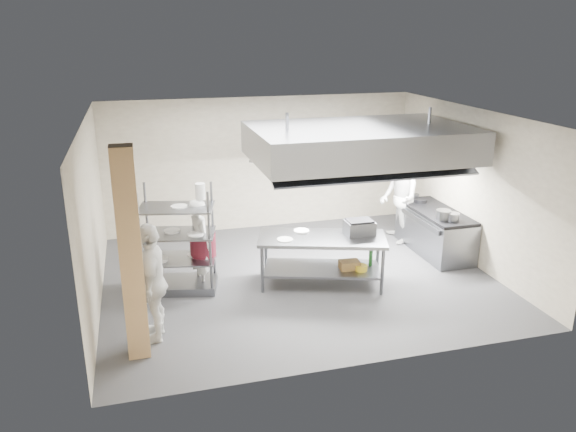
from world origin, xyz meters
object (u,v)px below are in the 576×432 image
object	(u,v)px
chef_head	(201,243)
chef_line	(399,199)
cooking_range	(435,232)
griddle	(359,228)
stockpot	(443,215)
pass_rack	(178,239)
chef_plating	(153,282)
island	(322,261)

from	to	relation	value
chef_head	chef_line	xyz separation A→B (m)	(4.35, 1.12, 0.15)
cooking_range	griddle	xyz separation A→B (m)	(-2.07, -0.93, 0.61)
stockpot	chef_head	bearing A→B (deg)	177.25
cooking_range	stockpot	world-z (taller)	stockpot
chef_head	stockpot	distance (m)	4.65
chef_head	griddle	world-z (taller)	chef_head
chef_line	griddle	size ratio (longest dim) A/B	3.86
chef_line	pass_rack	bearing A→B (deg)	-67.03
stockpot	chef_plating	bearing A→B (deg)	-165.73
chef_head	griddle	xyz separation A→B (m)	(2.77, -0.56, 0.22)
island	pass_rack	size ratio (longest dim) A/B	1.19
chef_line	griddle	xyz separation A→B (m)	(-1.59, -1.68, 0.07)
chef_head	stockpot	size ratio (longest dim) A/B	5.72
chef_head	griddle	bearing A→B (deg)	-116.28
pass_rack	cooking_range	xyz separation A→B (m)	(5.22, 0.42, -0.52)
island	chef_head	bearing A→B (deg)	-176.15
cooking_range	chef_head	world-z (taller)	chef_head
pass_rack	chef_plating	bearing A→B (deg)	-94.83
pass_rack	stockpot	distance (m)	5.03
island	chef_head	world-z (taller)	chef_head
island	pass_rack	bearing A→B (deg)	-172.84
chef_head	chef_plating	world-z (taller)	chef_plating
chef_head	island	bearing A→B (deg)	-118.90
island	cooking_range	distance (m)	2.89
chef_line	griddle	bearing A→B (deg)	-34.28
chef_head	chef_plating	bearing A→B (deg)	136.51
chef_head	chef_plating	xyz separation A→B (m)	(-0.89, -1.63, 0.09)
cooking_range	stockpot	distance (m)	0.85
chef_head	chef_plating	size ratio (longest dim) A/B	0.90
chef_head	griddle	distance (m)	2.83
chef_line	griddle	distance (m)	2.32
chef_head	pass_rack	bearing A→B (deg)	82.79
pass_rack	chef_head	distance (m)	0.41
pass_rack	griddle	world-z (taller)	pass_rack
pass_rack	chef_plating	xyz separation A→B (m)	(-0.50, -1.58, -0.04)
island	chef_line	distance (m)	2.85
cooking_range	chef_line	xyz separation A→B (m)	(-0.48, 0.76, 0.55)
island	cooking_range	xyz separation A→B (m)	(2.75, 0.89, -0.04)
pass_rack	stockpot	xyz separation A→B (m)	(5.03, -0.17, 0.06)
chef_plating	pass_rack	bearing A→B (deg)	171.48
stockpot	cooking_range	bearing A→B (deg)	71.82
pass_rack	chef_line	world-z (taller)	chef_line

